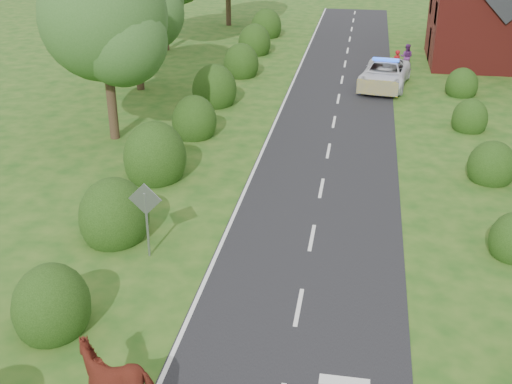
% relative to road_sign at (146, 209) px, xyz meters
% --- Properties ---
extents(ground, '(120.00, 120.00, 0.00)m').
position_rel_road_sign_xyz_m(ground, '(5.00, -2.00, -1.65)').
color(ground, '#1B4C13').
extents(road, '(6.00, 70.00, 0.02)m').
position_rel_road_sign_xyz_m(road, '(5.00, 13.00, -1.64)').
color(road, black).
rests_on(road, ground).
extents(road_markings, '(4.96, 70.00, 0.01)m').
position_rel_road_sign_xyz_m(road_markings, '(3.40, 10.93, -1.63)').
color(road_markings, white).
rests_on(road_markings, road).
extents(hedgerow_left, '(2.75, 50.41, 3.00)m').
position_rel_road_sign_xyz_m(hedgerow_left, '(-1.51, 9.69, -0.91)').
color(hedgerow_left, black).
rests_on(hedgerow_left, ground).
extents(hedgerow_right, '(2.10, 45.78, 2.10)m').
position_rel_road_sign_xyz_m(hedgerow_right, '(11.60, 9.21, -1.10)').
color(hedgerow_right, black).
rests_on(hedgerow_right, ground).
extents(tree_left_a, '(5.74, 5.60, 8.38)m').
position_rel_road_sign_xyz_m(tree_left_a, '(-4.75, 9.86, 3.69)').
color(tree_left_a, '#332316').
rests_on(tree_left_a, ground).
extents(tree_left_b, '(5.74, 5.60, 8.07)m').
position_rel_road_sign_xyz_m(tree_left_b, '(-6.25, 17.86, 3.39)').
color(tree_left_b, '#332316').
rests_on(tree_left_b, ground).
extents(road_sign, '(1.06, 0.08, 2.53)m').
position_rel_road_sign_xyz_m(road_sign, '(0.00, 0.00, 0.00)').
color(road_sign, gray).
rests_on(road_sign, ground).
extents(house, '(8.00, 7.40, 9.17)m').
position_rel_road_sign_xyz_m(house, '(14.49, 28.00, 2.13)').
color(house, maroon).
rests_on(house, ground).
extents(cow, '(2.26, 1.40, 1.51)m').
position_rel_road_sign_xyz_m(cow, '(1.51, -6.47, -0.90)').
color(cow, '#5D2216').
rests_on(cow, ground).
extents(police_van, '(3.33, 5.87, 1.68)m').
position_rel_road_sign_xyz_m(police_van, '(7.50, 20.96, -0.89)').
color(police_van, silver).
rests_on(police_van, ground).
extents(pedestrian_red, '(0.71, 0.65, 1.62)m').
position_rel_road_sign_xyz_m(pedestrian_red, '(8.22, 23.53, -0.84)').
color(pedestrian_red, maroon).
rests_on(pedestrian_red, ground).
extents(pedestrian_purple, '(0.92, 0.79, 1.66)m').
position_rel_road_sign_xyz_m(pedestrian_purple, '(8.92, 25.25, -0.82)').
color(pedestrian_purple, '#5F276A').
rests_on(pedestrian_purple, ground).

